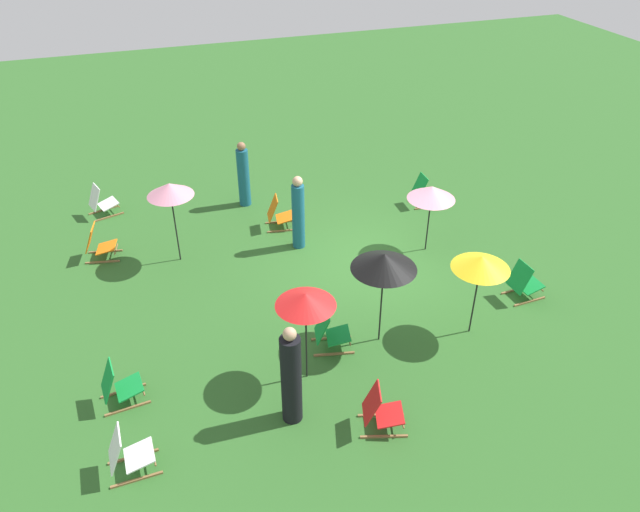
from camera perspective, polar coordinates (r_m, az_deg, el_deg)
The scene contains 18 objects.
ground_plane at distance 13.64m, azimuth 4.78°, elevation -0.85°, with size 40.00×40.00×0.00m, color #2D6026.
deckchair_0 at distance 10.77m, azimuth -18.44°, elevation -11.52°, with size 0.55×0.81×0.83m.
deckchair_1 at distance 9.92m, azimuth 5.70°, elevation -14.30°, with size 0.68×0.87×0.83m.
deckchair_2 at distance 14.83m, azimuth -3.90°, elevation 3.96°, with size 0.59×0.83×0.83m.
deckchair_3 at distance 11.22m, azimuth 0.95°, elevation -7.16°, with size 0.63×0.85×0.83m.
deckchair_4 at distance 16.30m, azimuth -19.89°, elevation 4.81°, with size 0.68×0.87×0.83m.
deckchair_5 at distance 9.76m, azimuth -17.69°, elevation -17.34°, with size 0.50×0.78×0.83m.
deckchair_6 at distance 16.06m, azimuth 9.79°, elevation 6.00°, with size 0.52×0.78×0.83m.
deckchair_7 at distance 13.11m, azimuth 18.66°, elevation -2.38°, with size 0.52×0.78×0.83m.
deckchair_8 at distance 14.53m, azimuth -20.13°, elevation 1.08°, with size 0.62×0.84×0.83m.
umbrella_0 at distance 9.79m, azimuth -1.37°, elevation -4.15°, with size 1.01×1.01×1.83m.
umbrella_1 at distance 10.59m, azimuth 6.06°, elevation -0.52°, with size 1.18×1.18×1.94m.
umbrella_2 at distance 11.20m, azimuth 14.95°, elevation -0.60°, with size 1.07×1.07×1.74m.
umbrella_3 at distance 13.61m, azimuth 10.48°, elevation 5.88°, with size 1.07×1.07×1.64m.
umbrella_4 at distance 13.25m, azimuth -13.96°, elevation 6.09°, with size 1.00×1.00×1.93m.
person_0 at distance 9.64m, azimuth -2.73°, elevation -11.39°, with size 0.46×0.46×1.90m.
person_1 at distance 15.75m, azimuth -7.22°, elevation 7.52°, with size 0.38×0.38×1.74m.
person_2 at distance 13.82m, azimuth -2.06°, elevation 4.00°, with size 0.41×0.41×1.80m.
Camera 1 is at (-10.23, 4.66, 7.72)m, focal length 33.97 mm.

